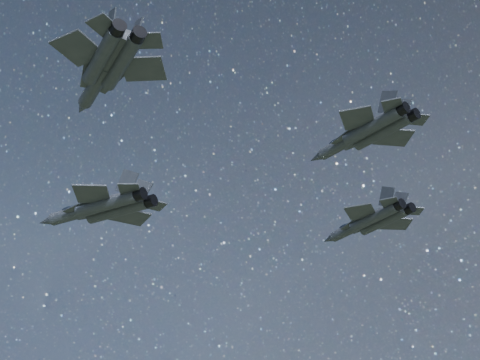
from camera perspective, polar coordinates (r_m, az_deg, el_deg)
The scene contains 4 objects.
jet_lead at distance 87.62m, azimuth -11.59°, elevation -2.29°, with size 19.48×13.48×4.89m.
jet_left at distance 93.70m, azimuth 11.19°, elevation -3.39°, with size 17.13×11.61×4.31m.
jet_right at distance 61.54m, azimuth -11.23°, elevation 9.62°, with size 15.29×10.09×3.91m.
jet_slot at distance 72.88m, azimuth 10.91°, elevation 4.10°, with size 15.22×10.47×3.82m.
Camera 1 is at (43.86, -52.45, 106.93)m, focal length 50.00 mm.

